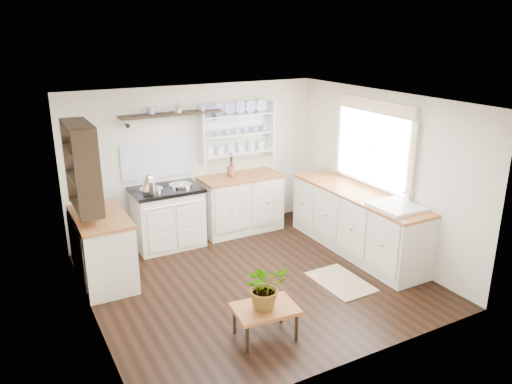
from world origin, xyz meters
TOP-DOWN VIEW (x-y plane):
  - floor at (0.00, 0.00)m, footprint 4.00×3.80m
  - wall_back at (0.00, 1.90)m, footprint 4.00×0.02m
  - wall_right at (2.00, 0.00)m, footprint 0.02×3.80m
  - wall_left at (-2.00, 0.00)m, footprint 0.02×3.80m
  - ceiling at (0.00, 0.00)m, footprint 4.00×3.80m
  - window at (1.95, 0.15)m, footprint 0.08×1.55m
  - aga_cooker at (-0.61, 1.57)m, footprint 1.00×0.70m
  - back_cabinets at (0.60, 1.60)m, footprint 1.27×0.63m
  - right_cabinets at (1.70, 0.10)m, footprint 0.62×2.43m
  - belfast_sink at (1.70, -0.65)m, footprint 0.55×0.60m
  - left_cabinets at (-1.70, 0.90)m, footprint 0.62×1.13m
  - plate_rack at (0.65, 1.86)m, footprint 1.20×0.22m
  - high_shelf at (-0.40, 1.78)m, footprint 1.50×0.29m
  - left_shelving at (-1.84, 0.90)m, footprint 0.28×0.80m
  - kettle at (-0.89, 1.45)m, footprint 0.19×0.19m
  - utensil_crock at (0.48, 1.68)m, footprint 0.12×0.12m
  - center_table at (-0.50, -1.14)m, footprint 0.69×0.53m
  - potted_plant at (-0.50, -1.14)m, footprint 0.48×0.43m
  - floor_rug at (0.93, -0.58)m, footprint 0.56×0.86m

SIDE VIEW (x-z plane):
  - floor at x=0.00m, z-range -0.01..0.01m
  - floor_rug at x=0.93m, z-range 0.00..0.02m
  - center_table at x=-0.50m, z-range 0.13..0.48m
  - aga_cooker at x=-0.61m, z-range -0.01..0.92m
  - right_cabinets at x=1.70m, z-range 0.01..0.91m
  - left_cabinets at x=-1.70m, z-range 0.01..0.91m
  - back_cabinets at x=0.60m, z-range 0.01..0.91m
  - potted_plant at x=-0.50m, z-range 0.35..0.85m
  - belfast_sink at x=1.70m, z-range 0.58..1.03m
  - utensil_crock at x=0.48m, z-range 0.91..1.05m
  - kettle at x=-0.89m, z-range 0.93..1.17m
  - wall_back at x=0.00m, z-range 0.00..2.30m
  - wall_right at x=2.00m, z-range 0.00..2.30m
  - wall_left at x=-2.00m, z-range 0.00..2.30m
  - left_shelving at x=-1.84m, z-range 1.02..2.08m
  - plate_rack at x=0.65m, z-range 1.11..2.01m
  - window at x=1.95m, z-range 0.95..2.17m
  - high_shelf at x=-0.40m, z-range 1.83..1.99m
  - ceiling at x=0.00m, z-range 2.29..2.30m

